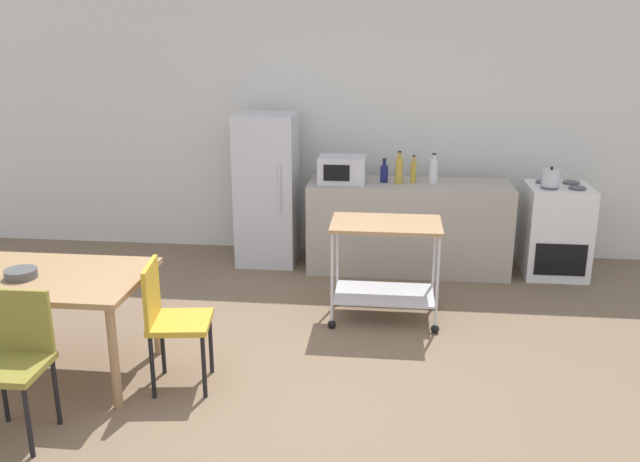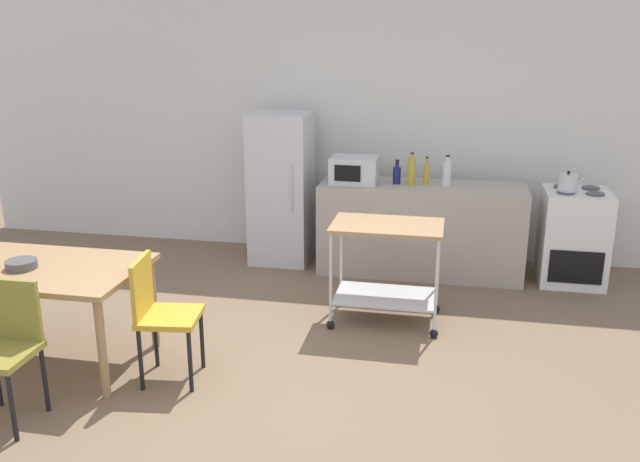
{
  "view_description": "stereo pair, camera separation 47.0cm",
  "coord_description": "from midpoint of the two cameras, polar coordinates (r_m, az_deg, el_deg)",
  "views": [
    {
      "loc": [
        0.72,
        -3.98,
        2.38
      ],
      "look_at": [
        0.16,
        1.2,
        0.8
      ],
      "focal_mm": 37.92,
      "sensor_mm": 36.0,
      "label": 1
    },
    {
      "loc": [
        1.19,
        -3.91,
        2.38
      ],
      "look_at": [
        0.16,
        1.2,
        0.8
      ],
      "focal_mm": 37.92,
      "sensor_mm": 36.0,
      "label": 2
    }
  ],
  "objects": [
    {
      "name": "bottle_wine",
      "position": [
        6.7,
        7.59,
        5.06
      ],
      "size": [
        0.08,
        0.08,
        0.3
      ],
      "color": "silver",
      "rests_on": "kitchen_counter"
    },
    {
      "name": "fruit_bowl",
      "position": [
        5.09,
        -26.39,
        -3.29
      ],
      "size": [
        0.21,
        0.21,
        0.06
      ],
      "primitive_type": "cylinder",
      "color": "#4C4C4C",
      "rests_on": "dining_table"
    },
    {
      "name": "stove_oven",
      "position": [
        6.98,
        17.48,
        0.03
      ],
      "size": [
        0.6,
        0.61,
        0.92
      ],
      "color": "white",
      "rests_on": "ground_plane"
    },
    {
      "name": "microwave",
      "position": [
        6.68,
        -0.15,
        5.2
      ],
      "size": [
        0.46,
        0.35,
        0.26
      ],
      "color": "silver",
      "rests_on": "kitchen_counter"
    },
    {
      "name": "refrigerator",
      "position": [
        7.0,
        -6.38,
        3.5
      ],
      "size": [
        0.6,
        0.63,
        1.55
      ],
      "color": "silver",
      "rests_on": "ground_plane"
    },
    {
      "name": "bottle_soda",
      "position": [
        6.71,
        3.44,
        4.89
      ],
      "size": [
        0.08,
        0.08,
        0.24
      ],
      "color": "navy",
      "rests_on": "kitchen_counter"
    },
    {
      "name": "bottle_olive_oil",
      "position": [
        6.71,
        5.9,
        4.99
      ],
      "size": [
        0.06,
        0.06,
        0.27
      ],
      "color": "gold",
      "rests_on": "kitchen_counter"
    },
    {
      "name": "kitchen_counter",
      "position": [
        6.83,
        5.5,
        0.36
      ],
      "size": [
        2.0,
        0.64,
        0.9
      ],
      "primitive_type": "cube",
      "color": "#A89E8E",
      "rests_on": "ground_plane"
    },
    {
      "name": "bottle_hot_sauce",
      "position": [
        6.65,
        4.68,
        5.14
      ],
      "size": [
        0.07,
        0.07,
        0.32
      ],
      "color": "gold",
      "rests_on": "kitchen_counter"
    },
    {
      "name": "chair_olive",
      "position": [
        4.53,
        -27.16,
        -9.4
      ],
      "size": [
        0.41,
        0.41,
        0.89
      ],
      "rotation": [
        0.0,
        0.0,
        0.02
      ],
      "color": "olive",
      "rests_on": "ground_plane"
    },
    {
      "name": "back_wall",
      "position": [
        7.27,
        -1.41,
        9.51
      ],
      "size": [
        8.4,
        0.12,
        2.9
      ],
      "primitive_type": "cube",
      "color": "silver",
      "rests_on": "ground_plane"
    },
    {
      "name": "ground_plane",
      "position": [
        4.71,
        -6.56,
        -13.64
      ],
      "size": [
        12.0,
        12.0,
        0.0
      ],
      "primitive_type": "plane",
      "color": "brown"
    },
    {
      "name": "kettle",
      "position": [
        6.73,
        17.04,
        4.3
      ],
      "size": [
        0.24,
        0.17,
        0.19
      ],
      "color": "silver",
      "rests_on": "stove_oven"
    },
    {
      "name": "kitchen_cart",
      "position": [
        5.59,
        3.15,
        -2.02
      ],
      "size": [
        0.91,
        0.57,
        0.85
      ],
      "color": "#A37A51",
      "rests_on": "ground_plane"
    },
    {
      "name": "chair_mustard",
      "position": [
        4.73,
        -15.35,
        -6.97
      ],
      "size": [
        0.45,
        0.45,
        0.89
      ],
      "rotation": [
        0.0,
        0.0,
        1.7
      ],
      "color": "gold",
      "rests_on": "ground_plane"
    },
    {
      "name": "dining_table",
      "position": [
        5.15,
        -25.28,
        -4.23
      ],
      "size": [
        1.5,
        0.9,
        0.75
      ],
      "color": "#A37A51",
      "rests_on": "ground_plane"
    }
  ]
}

